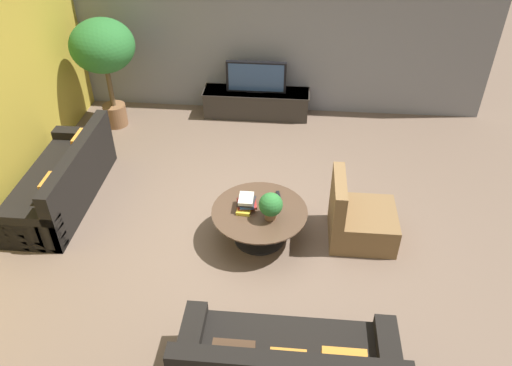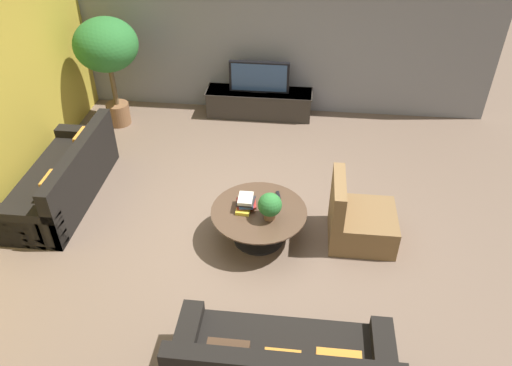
{
  "view_description": "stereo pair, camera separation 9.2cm",
  "coord_description": "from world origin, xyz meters",
  "px_view_note": "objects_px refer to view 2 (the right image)",
  "views": [
    {
      "loc": [
        0.53,
        -4.82,
        4.3
      ],
      "look_at": [
        0.08,
        0.19,
        0.55
      ],
      "focal_mm": 35.0,
      "sensor_mm": 36.0,
      "label": 1
    },
    {
      "loc": [
        0.62,
        -4.81,
        4.3
      ],
      "look_at": [
        0.08,
        0.19,
        0.55
      ],
      "focal_mm": 35.0,
      "sensor_mm": 36.0,
      "label": 2
    }
  ],
  "objects_px": {
    "media_console": "(259,103)",
    "coffee_table": "(259,219)",
    "potted_palm_tall": "(107,49)",
    "television": "(259,77)",
    "armchair_wicker": "(358,221)",
    "couch_by_wall": "(64,180)",
    "potted_plant_tabletop": "(270,205)"
  },
  "relations": [
    {
      "from": "coffee_table",
      "to": "potted_plant_tabletop",
      "type": "xyz_separation_m",
      "value": [
        0.14,
        -0.12,
        0.32
      ]
    },
    {
      "from": "potted_palm_tall",
      "to": "armchair_wicker",
      "type": "bearing_deg",
      "value": -32.47
    },
    {
      "from": "armchair_wicker",
      "to": "potted_palm_tall",
      "type": "height_order",
      "value": "potted_palm_tall"
    },
    {
      "from": "potted_palm_tall",
      "to": "potted_plant_tabletop",
      "type": "bearing_deg",
      "value": -44.19
    },
    {
      "from": "coffee_table",
      "to": "armchair_wicker",
      "type": "bearing_deg",
      "value": 6.64
    },
    {
      "from": "media_console",
      "to": "television",
      "type": "relative_size",
      "value": 1.8
    },
    {
      "from": "television",
      "to": "couch_by_wall",
      "type": "distance_m",
      "value": 3.57
    },
    {
      "from": "coffee_table",
      "to": "couch_by_wall",
      "type": "xyz_separation_m",
      "value": [
        -2.72,
        0.54,
        -0.03
      ]
    },
    {
      "from": "television",
      "to": "couch_by_wall",
      "type": "relative_size",
      "value": 0.49
    },
    {
      "from": "couch_by_wall",
      "to": "potted_palm_tall",
      "type": "xyz_separation_m",
      "value": [
        0.05,
        2.06,
        1.04
      ]
    },
    {
      "from": "couch_by_wall",
      "to": "potted_palm_tall",
      "type": "relative_size",
      "value": 1.15
    },
    {
      "from": "potted_plant_tabletop",
      "to": "couch_by_wall",
      "type": "bearing_deg",
      "value": 166.88
    },
    {
      "from": "armchair_wicker",
      "to": "potted_palm_tall",
      "type": "distance_m",
      "value": 4.71
    },
    {
      "from": "coffee_table",
      "to": "potted_plant_tabletop",
      "type": "relative_size",
      "value": 3.37
    },
    {
      "from": "media_console",
      "to": "coffee_table",
      "type": "height_order",
      "value": "media_console"
    },
    {
      "from": "television",
      "to": "coffee_table",
      "type": "height_order",
      "value": "television"
    },
    {
      "from": "coffee_table",
      "to": "armchair_wicker",
      "type": "height_order",
      "value": "armchair_wicker"
    },
    {
      "from": "coffee_table",
      "to": "potted_palm_tall",
      "type": "xyz_separation_m",
      "value": [
        -2.67,
        2.61,
        1.01
      ]
    },
    {
      "from": "couch_by_wall",
      "to": "television",
      "type": "bearing_deg",
      "value": 137.53
    },
    {
      "from": "media_console",
      "to": "armchair_wicker",
      "type": "relative_size",
      "value": 2.12
    },
    {
      "from": "television",
      "to": "coffee_table",
      "type": "relative_size",
      "value": 0.87
    },
    {
      "from": "media_console",
      "to": "couch_by_wall",
      "type": "distance_m",
      "value": 3.54
    },
    {
      "from": "couch_by_wall",
      "to": "armchair_wicker",
      "type": "xyz_separation_m",
      "value": [
        3.93,
        -0.4,
        -0.01
      ]
    },
    {
      "from": "couch_by_wall",
      "to": "armchair_wicker",
      "type": "height_order",
      "value": "armchair_wicker"
    },
    {
      "from": "potted_palm_tall",
      "to": "potted_plant_tabletop",
      "type": "xyz_separation_m",
      "value": [
        2.81,
        -2.73,
        -0.69
      ]
    },
    {
      "from": "potted_palm_tall",
      "to": "couch_by_wall",
      "type": "bearing_deg",
      "value": -91.32
    },
    {
      "from": "potted_plant_tabletop",
      "to": "coffee_table",
      "type": "bearing_deg",
      "value": 138.91
    },
    {
      "from": "television",
      "to": "coffee_table",
      "type": "distance_m",
      "value": 3.2
    },
    {
      "from": "media_console",
      "to": "potted_palm_tall",
      "type": "height_order",
      "value": "potted_palm_tall"
    },
    {
      "from": "armchair_wicker",
      "to": "media_console",
      "type": "bearing_deg",
      "value": 26.94
    },
    {
      "from": "armchair_wicker",
      "to": "potted_palm_tall",
      "type": "relative_size",
      "value": 0.47
    },
    {
      "from": "couch_by_wall",
      "to": "media_console",
      "type": "bearing_deg",
      "value": 137.55
    }
  ]
}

